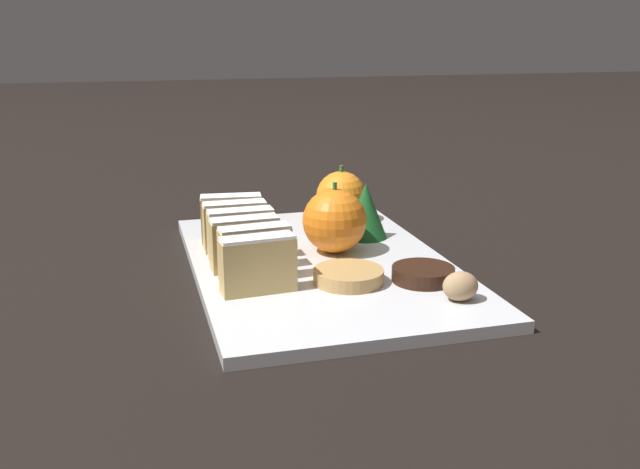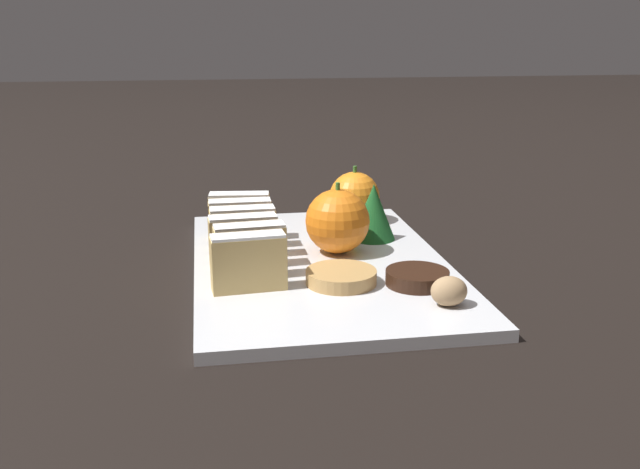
% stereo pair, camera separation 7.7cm
% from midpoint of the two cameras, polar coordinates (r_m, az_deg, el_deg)
% --- Properties ---
extents(ground_plane, '(6.00, 6.00, 0.00)m').
position_cam_midpoint_polar(ground_plane, '(0.79, -2.82, -2.97)').
color(ground_plane, black).
extents(serving_platter, '(0.27, 0.42, 0.01)m').
position_cam_midpoint_polar(serving_platter, '(0.79, -2.83, -2.56)').
color(serving_platter, silver).
rests_on(serving_platter, ground_plane).
extents(stollen_slice_front, '(0.07, 0.03, 0.06)m').
position_cam_midpoint_polar(stollen_slice_front, '(0.69, -8.21, -2.44)').
color(stollen_slice_front, tan).
rests_on(stollen_slice_front, serving_platter).
extents(stollen_slice_second, '(0.07, 0.03, 0.06)m').
position_cam_midpoint_polar(stollen_slice_second, '(0.72, -8.28, -1.54)').
color(stollen_slice_second, tan).
rests_on(stollen_slice_second, serving_platter).
extents(stollen_slice_third, '(0.07, 0.03, 0.06)m').
position_cam_midpoint_polar(stollen_slice_third, '(0.76, -8.95, -0.77)').
color(stollen_slice_third, tan).
rests_on(stollen_slice_third, serving_platter).
extents(stollen_slice_fourth, '(0.07, 0.03, 0.06)m').
position_cam_midpoint_polar(stollen_slice_fourth, '(0.79, -9.14, -0.03)').
color(stollen_slice_fourth, tan).
rests_on(stollen_slice_fourth, serving_platter).
extents(stollen_slice_fifth, '(0.07, 0.02, 0.06)m').
position_cam_midpoint_polar(stollen_slice_fifth, '(0.83, -9.48, 0.64)').
color(stollen_slice_fifth, tan).
rests_on(stollen_slice_fifth, serving_platter).
extents(stollen_slice_sixth, '(0.07, 0.03, 0.06)m').
position_cam_midpoint_polar(stollen_slice_sixth, '(0.86, -9.66, 1.26)').
color(stollen_slice_sixth, tan).
rests_on(stollen_slice_sixth, serving_platter).
extents(orange_near, '(0.07, 0.07, 0.08)m').
position_cam_midpoint_polar(orange_near, '(0.80, -1.59, 1.07)').
color(orange_near, orange).
rests_on(orange_near, serving_platter).
extents(orange_far, '(0.07, 0.07, 0.07)m').
position_cam_midpoint_polar(orange_far, '(0.94, -0.66, 3.06)').
color(orange_far, orange).
rests_on(orange_far, serving_platter).
extents(walnut, '(0.03, 0.03, 0.03)m').
position_cam_midpoint_polar(walnut, '(0.67, 7.96, -4.17)').
color(walnut, tan).
rests_on(walnut, serving_platter).
extents(chocolate_cookie, '(0.06, 0.06, 0.01)m').
position_cam_midpoint_polar(chocolate_cookie, '(0.72, 5.23, -3.22)').
color(chocolate_cookie, black).
rests_on(chocolate_cookie, serving_platter).
extents(gingerbread_cookie, '(0.07, 0.07, 0.01)m').
position_cam_midpoint_polar(gingerbread_cookie, '(0.71, -0.81, -3.39)').
color(gingerbread_cookie, tan).
rests_on(gingerbread_cookie, serving_platter).
extents(evergreen_sprig, '(0.05, 0.05, 0.07)m').
position_cam_midpoint_polar(evergreen_sprig, '(0.86, 1.09, 1.90)').
color(evergreen_sprig, '#195623').
rests_on(evergreen_sprig, serving_platter).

